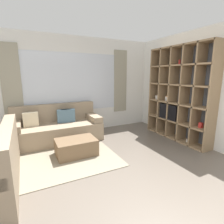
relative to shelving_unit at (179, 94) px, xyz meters
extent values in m
plane|color=#665B51|center=(-2.28, -1.68, -1.17)|extent=(16.00, 16.00, 0.00)
cube|color=white|center=(-2.28, 1.75, 0.18)|extent=(6.06, 0.07, 2.70)
cube|color=silver|center=(-2.28, 1.71, 0.28)|extent=(2.68, 0.01, 1.60)
cube|color=#9E9984|center=(-3.79, 1.69, 0.28)|extent=(0.44, 0.03, 1.90)
cube|color=#9E9984|center=(-0.77, 1.69, 0.28)|extent=(0.44, 0.03, 1.90)
cube|color=white|center=(0.19, 0.02, 0.18)|extent=(0.07, 4.60, 2.70)
cube|color=gray|center=(-3.32, 0.23, -1.16)|extent=(2.82, 1.86, 0.01)
cube|color=#515660|center=(0.14, -0.01, 0.01)|extent=(0.02, 1.86, 2.36)
cube|color=#997A56|center=(-0.03, -0.94, 0.01)|extent=(0.36, 0.04, 2.36)
cube|color=#997A56|center=(-0.03, -0.56, 0.01)|extent=(0.36, 0.04, 2.36)
cube|color=#997A56|center=(-0.03, -0.19, 0.01)|extent=(0.36, 0.04, 2.36)
cube|color=#997A56|center=(-0.03, 0.18, 0.01)|extent=(0.36, 0.04, 2.36)
cube|color=#997A56|center=(-0.03, 0.55, 0.01)|extent=(0.36, 0.04, 2.36)
cube|color=#997A56|center=(-0.03, 0.93, 0.01)|extent=(0.36, 0.04, 2.36)
cube|color=#997A56|center=(-0.03, -0.01, -1.15)|extent=(0.36, 1.86, 0.04)
cube|color=#997A56|center=(-0.03, -0.01, -0.69)|extent=(0.36, 1.86, 0.04)
cube|color=#997A56|center=(-0.03, -0.01, -0.22)|extent=(0.36, 1.86, 0.04)
cube|color=#997A56|center=(-0.03, -0.01, 0.25)|extent=(0.36, 1.86, 0.04)
cube|color=#997A56|center=(-0.03, -0.01, 0.72)|extent=(0.36, 1.86, 0.04)
cube|color=#997A56|center=(-0.03, -0.01, 1.17)|extent=(0.36, 1.86, 0.04)
cube|color=black|center=(-0.17, 0.18, -0.48)|extent=(0.04, 0.60, 0.40)
cube|color=black|center=(-0.15, 0.18, -0.66)|extent=(0.10, 0.24, 0.03)
cylinder|color=white|center=(-0.05, -0.40, -1.10)|extent=(0.05, 0.05, 0.07)
cube|color=red|center=(-0.05, -0.73, -0.62)|extent=(0.08, 0.08, 0.12)
cylinder|color=orange|center=(-0.05, 0.37, -0.14)|extent=(0.05, 0.05, 0.13)
cube|color=white|center=(-0.05, 0.73, -0.15)|extent=(0.11, 0.11, 0.11)
cube|color=white|center=(-0.05, 0.37, -0.15)|extent=(0.07, 0.07, 0.12)
cylinder|color=red|center=(-0.05, 0.03, 0.80)|extent=(0.05, 0.05, 0.11)
cube|color=gray|center=(-2.85, 1.19, -0.94)|extent=(2.12, 0.92, 0.45)
cube|color=gray|center=(-2.85, 1.56, -0.49)|extent=(2.12, 0.18, 0.46)
cube|color=gray|center=(-3.79, 1.19, -0.65)|extent=(0.24, 0.86, 0.15)
cube|color=gray|center=(-1.91, 1.19, -0.65)|extent=(0.24, 0.86, 0.15)
cube|color=slate|center=(-2.56, 1.28, -0.55)|extent=(0.35, 0.16, 0.34)
cube|color=beige|center=(-3.45, 1.28, -0.55)|extent=(0.34, 0.12, 0.34)
cube|color=slate|center=(-2.67, 1.28, -0.55)|extent=(0.35, 0.15, 0.34)
cube|color=gray|center=(-3.82, -0.28, -0.49)|extent=(0.18, 1.89, 0.46)
cube|color=brown|center=(-2.67, 0.20, -0.99)|extent=(0.81, 0.56, 0.35)
camera|label=1|loc=(-3.54, -3.20, 0.49)|focal=28.00mm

